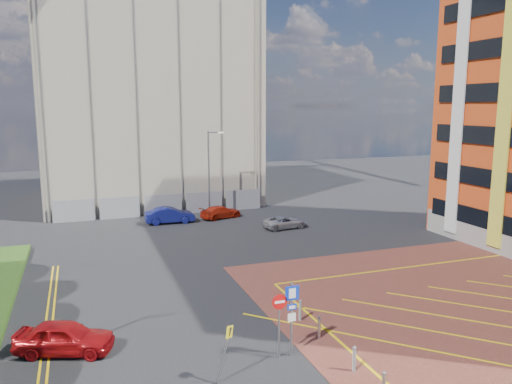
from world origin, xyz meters
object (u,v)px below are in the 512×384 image
sign_cluster (287,312)px  lamp_back (210,171)px  car_red_left (64,337)px  car_silver_back (285,222)px  warning_sign (226,347)px  car_red_back (221,212)px  car_blue_back (170,215)px

sign_cluster → lamp_back: bearing=82.0°
car_red_left → car_silver_back: car_red_left is taller
warning_sign → car_red_left: warning_sign is taller
lamp_back → car_red_left: size_ratio=1.97×
car_red_left → car_red_back: (13.17, 22.51, -0.11)m
sign_cluster → warning_sign: size_ratio=1.42×
car_blue_back → car_silver_back: car_blue_back is taller
lamp_back → car_red_left: bearing=-117.8°
car_blue_back → car_silver_back: (8.88, -5.23, -0.18)m
warning_sign → lamp_back: bearing=76.6°
lamp_back → car_red_left: 26.89m
car_red_left → car_silver_back: size_ratio=1.06×
car_red_left → car_blue_back: bearing=-0.9°
lamp_back → sign_cluster: size_ratio=2.50×
sign_cluster → car_silver_back: 22.15m
lamp_back → warning_sign: bearing=-103.4°
car_red_back → car_silver_back: 6.93m
car_red_back → car_silver_back: (4.08, -5.61, -0.05)m
lamp_back → car_red_left: lamp_back is taller
warning_sign → car_red_back: bearing=74.6°
sign_cluster → car_red_left: size_ratio=0.79×
sign_cluster → car_red_back: 26.40m
car_blue_back → lamp_back: bearing=-68.9°
sign_cluster → car_blue_back: (-0.28, 25.59, -1.24)m
sign_cluster → car_blue_back: bearing=90.6°
car_red_left → car_blue_back: (8.38, 22.13, 0.02)m
sign_cluster → car_red_back: (4.52, 25.97, -1.38)m
car_red_back → lamp_back: bearing=17.8°
car_silver_back → car_blue_back: bearing=52.8°
lamp_back → warning_sign: size_ratio=3.56×
lamp_back → car_blue_back: bearing=-160.7°
warning_sign → car_blue_back: 26.75m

